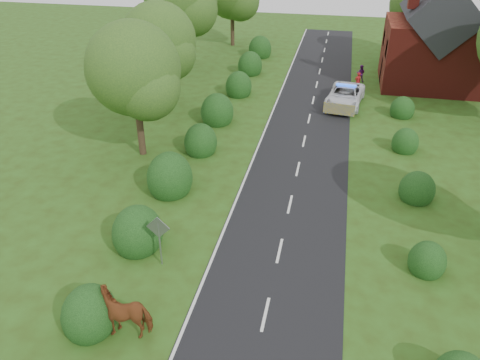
% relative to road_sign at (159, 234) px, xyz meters
% --- Properties ---
extents(ground, '(120.00, 120.00, 0.00)m').
position_rel_road_sign_xyz_m(ground, '(5.00, -2.00, -1.65)').
color(ground, '#2F4313').
extents(road, '(6.00, 70.00, 0.02)m').
position_rel_road_sign_xyz_m(road, '(5.00, 13.00, -1.64)').
color(road, black).
rests_on(road, ground).
extents(road_markings, '(4.96, 70.00, 0.01)m').
position_rel_road_sign_xyz_m(road_markings, '(3.40, 10.93, -1.63)').
color(road_markings, white).
rests_on(road_markings, road).
extents(hedgerow_left, '(2.75, 50.41, 3.00)m').
position_rel_road_sign_xyz_m(hedgerow_left, '(-1.51, 9.69, -0.91)').
color(hedgerow_left, black).
rests_on(hedgerow_left, ground).
extents(hedgerow_right, '(2.10, 45.78, 2.10)m').
position_rel_road_sign_xyz_m(hedgerow_right, '(11.60, 9.21, -1.10)').
color(hedgerow_right, black).
rests_on(hedgerow_right, ground).
extents(tree_left_a, '(5.74, 5.60, 8.38)m').
position_rel_road_sign_xyz_m(tree_left_a, '(-4.75, 9.86, 3.69)').
color(tree_left_a, '#332316').
rests_on(tree_left_a, ground).
extents(tree_left_b, '(5.74, 5.60, 8.07)m').
position_rel_road_sign_xyz_m(tree_left_b, '(-6.25, 17.86, 3.39)').
color(tree_left_b, '#332316').
rests_on(tree_left_b, ground).
extents(tree_right_c, '(6.15, 6.00, 8.58)m').
position_rel_road_sign_xyz_m(tree_right_c, '(14.27, 35.85, 3.69)').
color(tree_right_c, '#332316').
rests_on(tree_right_c, ground).
extents(road_sign, '(1.06, 0.08, 2.53)m').
position_rel_road_sign_xyz_m(road_sign, '(0.00, 0.00, 0.00)').
color(road_sign, gray).
rests_on(road_sign, ground).
extents(house, '(8.00, 7.40, 9.17)m').
position_rel_road_sign_xyz_m(house, '(14.49, 28.00, 2.13)').
color(house, maroon).
rests_on(house, ground).
extents(cow, '(2.48, 1.62, 1.63)m').
position_rel_road_sign_xyz_m(cow, '(0.11, -3.72, -0.84)').
color(cow, brown).
rests_on(cow, ground).
extents(police_van, '(3.33, 5.98, 1.72)m').
position_rel_road_sign_xyz_m(police_van, '(7.50, 21.43, -0.87)').
color(police_van, white).
rests_on(police_van, ground).
extents(pedestrian_red, '(0.71, 0.64, 1.62)m').
position_rel_road_sign_xyz_m(pedestrian_red, '(8.49, 25.15, -0.84)').
color(pedestrian_red, maroon).
rests_on(pedestrian_red, ground).
extents(pedestrian_purple, '(0.83, 0.70, 1.54)m').
position_rel_road_sign_xyz_m(pedestrian_purple, '(8.76, 27.72, -0.88)').
color(pedestrian_purple, '#651872').
rests_on(pedestrian_purple, ground).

